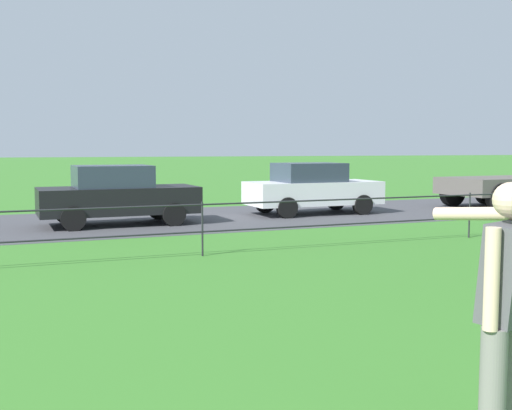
% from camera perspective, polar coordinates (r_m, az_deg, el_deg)
% --- Properties ---
extents(street_strip, '(80.00, 6.24, 0.01)m').
position_cam_1_polar(street_strip, '(17.02, -10.88, -1.48)').
color(street_strip, '#424247').
rests_on(street_strip, ground).
extents(park_fence, '(37.06, 0.04, 1.00)m').
position_cam_1_polar(park_fence, '(11.30, -4.99, -1.33)').
color(park_fence, '#232328').
rests_on(park_fence, ground).
extents(person_thrower, '(0.48, 0.86, 1.76)m').
position_cam_1_polar(person_thrower, '(4.20, 22.01, -9.10)').
color(person_thrower, slate).
rests_on(person_thrower, ground).
extents(car_black_far_right, '(4.02, 1.84, 1.54)m').
position_cam_1_polar(car_black_far_right, '(16.29, -12.72, 0.92)').
color(car_black_far_right, black).
rests_on(car_black_far_right, ground).
extents(car_white_left, '(4.01, 1.83, 1.54)m').
position_cam_1_polar(car_white_left, '(18.66, 5.21, 1.56)').
color(car_white_left, silver).
rests_on(car_white_left, ground).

